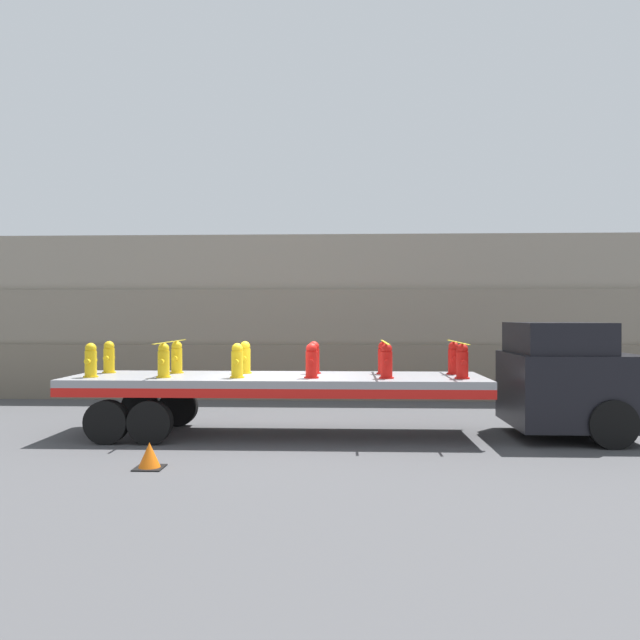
{
  "coord_description": "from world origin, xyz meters",
  "views": [
    {
      "loc": [
        1.59,
        -14.46,
        2.76
      ],
      "look_at": [
        1.01,
        0.0,
        2.69
      ],
      "focal_mm": 35.0,
      "sensor_mm": 36.0,
      "label": 1
    }
  ],
  "objects_px": {
    "fire_hydrant_yellow_far_1": "(177,358)",
    "fire_hydrant_red_far_3": "(314,358)",
    "flatbed_trailer": "(250,387)",
    "fire_hydrant_red_near_5": "(462,362)",
    "fire_hydrant_red_near_4": "(386,362)",
    "truck_cab": "(571,379)",
    "fire_hydrant_red_far_4": "(383,358)",
    "fire_hydrant_red_far_5": "(454,358)",
    "fire_hydrant_yellow_near_1": "(164,361)",
    "fire_hydrant_yellow_far_0": "(109,358)",
    "fire_hydrant_yellow_near_0": "(91,361)",
    "fire_hydrant_yellow_far_2": "(245,358)",
    "traffic_cone": "(149,456)",
    "fire_hydrant_red_near_3": "(311,361)",
    "fire_hydrant_yellow_near_2": "(237,361)"
  },
  "relations": [
    {
      "from": "fire_hydrant_yellow_near_0",
      "to": "fire_hydrant_red_far_5",
      "type": "distance_m",
      "value": 8.44
    },
    {
      "from": "fire_hydrant_yellow_near_1",
      "to": "fire_hydrant_red_near_3",
      "type": "height_order",
      "value": "same"
    },
    {
      "from": "fire_hydrant_yellow_near_0",
      "to": "traffic_cone",
      "type": "xyz_separation_m",
      "value": [
        2.21,
        -2.72,
        -1.54
      ]
    },
    {
      "from": "fire_hydrant_red_far_4",
      "to": "fire_hydrant_red_far_5",
      "type": "xyz_separation_m",
      "value": [
        1.67,
        0.0,
        0.0
      ]
    },
    {
      "from": "truck_cab",
      "to": "fire_hydrant_red_near_3",
      "type": "relative_size",
      "value": 3.48
    },
    {
      "from": "fire_hydrant_yellow_far_0",
      "to": "fire_hydrant_red_far_4",
      "type": "distance_m",
      "value": 6.7
    },
    {
      "from": "fire_hydrant_yellow_far_1",
      "to": "fire_hydrant_yellow_near_2",
      "type": "xyz_separation_m",
      "value": [
        1.67,
        -1.1,
        0.0
      ]
    },
    {
      "from": "fire_hydrant_yellow_far_0",
      "to": "fire_hydrant_red_far_4",
      "type": "bearing_deg",
      "value": 0.0
    },
    {
      "from": "fire_hydrant_red_near_4",
      "to": "fire_hydrant_red_far_5",
      "type": "height_order",
      "value": "same"
    },
    {
      "from": "flatbed_trailer",
      "to": "fire_hydrant_red_far_3",
      "type": "xyz_separation_m",
      "value": [
        1.46,
        0.55,
        0.64
      ]
    },
    {
      "from": "fire_hydrant_yellow_near_1",
      "to": "traffic_cone",
      "type": "distance_m",
      "value": 3.17
    },
    {
      "from": "truck_cab",
      "to": "fire_hydrant_red_near_4",
      "type": "relative_size",
      "value": 3.48
    },
    {
      "from": "fire_hydrant_red_far_5",
      "to": "traffic_cone",
      "type": "relative_size",
      "value": 1.51
    },
    {
      "from": "flatbed_trailer",
      "to": "fire_hydrant_yellow_near_0",
      "type": "xyz_separation_m",
      "value": [
        -3.56,
        -0.55,
        0.64
      ]
    },
    {
      "from": "fire_hydrant_yellow_near_1",
      "to": "fire_hydrant_yellow_near_2",
      "type": "relative_size",
      "value": 1.0
    },
    {
      "from": "fire_hydrant_yellow_far_2",
      "to": "fire_hydrant_red_far_5",
      "type": "distance_m",
      "value": 5.02
    },
    {
      "from": "fire_hydrant_red_far_3",
      "to": "fire_hydrant_yellow_near_1",
      "type": "bearing_deg",
      "value": -161.89
    },
    {
      "from": "fire_hydrant_yellow_far_0",
      "to": "traffic_cone",
      "type": "distance_m",
      "value": 4.67
    },
    {
      "from": "fire_hydrant_yellow_near_2",
      "to": "truck_cab",
      "type": "bearing_deg",
      "value": 4.12
    },
    {
      "from": "truck_cab",
      "to": "fire_hydrant_red_far_5",
      "type": "xyz_separation_m",
      "value": [
        -2.58,
        0.55,
        0.42
      ]
    },
    {
      "from": "fire_hydrant_yellow_far_2",
      "to": "fire_hydrant_red_far_4",
      "type": "relative_size",
      "value": 1.0
    },
    {
      "from": "fire_hydrant_red_near_4",
      "to": "fire_hydrant_red_far_4",
      "type": "relative_size",
      "value": 1.0
    },
    {
      "from": "fire_hydrant_red_far_3",
      "to": "fire_hydrant_yellow_near_2",
      "type": "bearing_deg",
      "value": -146.81
    },
    {
      "from": "fire_hydrant_yellow_far_1",
      "to": "fire_hydrant_red_far_5",
      "type": "xyz_separation_m",
      "value": [
        6.7,
        0.0,
        0.0
      ]
    },
    {
      "from": "fire_hydrant_yellow_near_0",
      "to": "fire_hydrant_red_far_5",
      "type": "xyz_separation_m",
      "value": [
        8.37,
        1.1,
        0.0
      ]
    },
    {
      "from": "fire_hydrant_yellow_near_0",
      "to": "fire_hydrant_red_far_3",
      "type": "relative_size",
      "value": 1.0
    },
    {
      "from": "fire_hydrant_yellow_near_0",
      "to": "traffic_cone",
      "type": "relative_size",
      "value": 1.51
    },
    {
      "from": "truck_cab",
      "to": "traffic_cone",
      "type": "relative_size",
      "value": 5.25
    },
    {
      "from": "truck_cab",
      "to": "fire_hydrant_red_far_4",
      "type": "height_order",
      "value": "truck_cab"
    },
    {
      "from": "truck_cab",
      "to": "fire_hydrant_red_near_4",
      "type": "distance_m",
      "value": 4.31
    },
    {
      "from": "fire_hydrant_yellow_near_0",
      "to": "fire_hydrant_yellow_far_1",
      "type": "relative_size",
      "value": 1.0
    },
    {
      "from": "flatbed_trailer",
      "to": "fire_hydrant_red_near_5",
      "type": "relative_size",
      "value": 12.26
    },
    {
      "from": "fire_hydrant_yellow_near_0",
      "to": "fire_hydrant_yellow_far_1",
      "type": "height_order",
      "value": "same"
    },
    {
      "from": "fire_hydrant_yellow_far_0",
      "to": "fire_hydrant_red_far_5",
      "type": "xyz_separation_m",
      "value": [
        8.37,
        0.0,
        0.0
      ]
    },
    {
      "from": "fire_hydrant_yellow_near_1",
      "to": "traffic_cone",
      "type": "xyz_separation_m",
      "value": [
        0.54,
        -2.72,
        -1.54
      ]
    },
    {
      "from": "fire_hydrant_yellow_near_2",
      "to": "fire_hydrant_red_far_3",
      "type": "relative_size",
      "value": 1.0
    },
    {
      "from": "truck_cab",
      "to": "fire_hydrant_yellow_far_0",
      "type": "distance_m",
      "value": 10.98
    },
    {
      "from": "fire_hydrant_yellow_far_2",
      "to": "fire_hydrant_yellow_far_1",
      "type": "bearing_deg",
      "value": 180.0
    },
    {
      "from": "fire_hydrant_yellow_far_1",
      "to": "fire_hydrant_red_far_3",
      "type": "relative_size",
      "value": 1.0
    },
    {
      "from": "fire_hydrant_red_far_3",
      "to": "fire_hydrant_red_far_4",
      "type": "bearing_deg",
      "value": 0.0
    },
    {
      "from": "fire_hydrant_yellow_far_2",
      "to": "traffic_cone",
      "type": "height_order",
      "value": "fire_hydrant_yellow_far_2"
    },
    {
      "from": "truck_cab",
      "to": "fire_hydrant_red_far_3",
      "type": "height_order",
      "value": "truck_cab"
    },
    {
      "from": "fire_hydrant_yellow_near_0",
      "to": "fire_hydrant_yellow_far_2",
      "type": "distance_m",
      "value": 3.52
    },
    {
      "from": "fire_hydrant_red_far_4",
      "to": "fire_hydrant_red_near_5",
      "type": "xyz_separation_m",
      "value": [
        1.67,
        -1.1,
        0.0
      ]
    },
    {
      "from": "fire_hydrant_red_near_3",
      "to": "fire_hydrant_red_far_3",
      "type": "height_order",
      "value": "same"
    },
    {
      "from": "truck_cab",
      "to": "fire_hydrant_yellow_far_1",
      "type": "relative_size",
      "value": 3.48
    },
    {
      "from": "fire_hydrant_red_near_5",
      "to": "fire_hydrant_red_near_4",
      "type": "bearing_deg",
      "value": 180.0
    },
    {
      "from": "fire_hydrant_yellow_near_2",
      "to": "fire_hydrant_red_far_5",
      "type": "relative_size",
      "value": 1.0
    },
    {
      "from": "fire_hydrant_yellow_near_0",
      "to": "fire_hydrant_red_near_3",
      "type": "distance_m",
      "value": 5.02
    },
    {
      "from": "fire_hydrant_red_far_5",
      "to": "fire_hydrant_red_far_4",
      "type": "bearing_deg",
      "value": 180.0
    }
  ]
}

